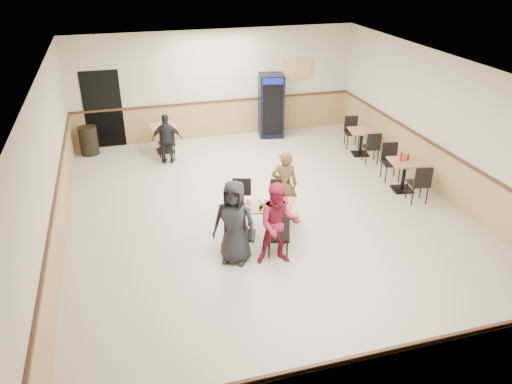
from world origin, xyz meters
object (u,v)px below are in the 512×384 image
object	(u,v)px
diner_woman_right	(279,224)
diner_man_opposite	(284,185)
lone_diner	(167,139)
side_table_near	(404,171)
diner_woman_left	(234,222)
main_table	(261,215)
pepsi_cooler	(271,106)
trash_bin	(89,141)
side_table_far	(361,138)
back_table	(164,135)

from	to	relation	value
diner_woman_right	diner_man_opposite	size ratio (longest dim) A/B	1.05
lone_diner	side_table_near	distance (m)	5.78
diner_woman_left	diner_woman_right	distance (m)	0.76
main_table	diner_man_opposite	bearing A→B (deg)	62.10
diner_woman_left	diner_woman_right	bearing A→B (deg)	10.38
pepsi_cooler	trash_bin	size ratio (longest dim) A/B	2.38
diner_woman_right	pepsi_cooler	xyz separation A→B (m)	(1.81, 6.17, 0.14)
diner_woman_right	diner_man_opposite	xyz separation A→B (m)	(0.61, 1.49, -0.03)
main_table	trash_bin	distance (m)	6.16
side_table_far	back_table	distance (m)	5.23
back_table	pepsi_cooler	xyz separation A→B (m)	(3.11, 0.39, 0.42)
diner_man_opposite	trash_bin	distance (m)	6.04
side_table_far	trash_bin	xyz separation A→B (m)	(-6.90, 2.01, -0.08)
trash_bin	diner_woman_right	bearing A→B (deg)	-62.13
diner_man_opposite	back_table	size ratio (longest dim) A/B	2.03
lone_diner	trash_bin	distance (m)	2.28
diner_woman_right	back_table	xyz separation A→B (m)	(-1.30, 5.78, -0.28)
diner_man_opposite	side_table_far	xyz separation A→B (m)	(3.04, 2.64, -0.27)
main_table	back_table	world-z (taller)	back_table
lone_diner	trash_bin	xyz separation A→B (m)	(-1.94, 1.16, -0.26)
diner_man_opposite	pepsi_cooler	world-z (taller)	pepsi_cooler
diner_man_opposite	lone_diner	bearing A→B (deg)	-45.50
trash_bin	pepsi_cooler	bearing A→B (deg)	0.49
diner_man_opposite	back_table	bearing A→B (deg)	-50.26
diner_man_opposite	lone_diner	distance (m)	3.98
diner_woman_right	side_table_far	world-z (taller)	diner_woman_right
lone_diner	pepsi_cooler	xyz separation A→B (m)	(3.11, 1.20, 0.26)
main_table	lone_diner	bearing A→B (deg)	126.04
diner_woman_left	diner_man_opposite	distance (m)	1.82
main_table	diner_woman_right	world-z (taller)	diner_woman_right
trash_bin	back_table	bearing A→B (deg)	-10.23
side_table_near	pepsi_cooler	bearing A→B (deg)	112.88
trash_bin	side_table_far	bearing A→B (deg)	-16.21
diner_woman_left	lone_diner	size ratio (longest dim) A/B	1.20
diner_woman_right	lone_diner	size ratio (longest dim) A/B	1.18
diner_woman_left	diner_woman_right	world-z (taller)	diner_woman_left
diner_woman_left	diner_man_opposite	world-z (taller)	diner_woman_left
diner_woman_right	trash_bin	size ratio (longest dim) A/B	2.01
diner_man_opposite	side_table_near	distance (m)	3.03
trash_bin	side_table_near	bearing A→B (deg)	-31.59
main_table	side_table_near	bearing A→B (deg)	35.10
diner_woman_left	trash_bin	size ratio (longest dim) A/B	2.04
lone_diner	diner_woman_right	bearing A→B (deg)	115.04
diner_man_opposite	trash_bin	size ratio (longest dim) A/B	1.92
pepsi_cooler	trash_bin	distance (m)	5.08
diner_woman_right	diner_man_opposite	world-z (taller)	diner_woman_right
diner_woman_left	trash_bin	world-z (taller)	diner_woman_left
main_table	side_table_far	xyz separation A→B (m)	(3.71, 3.26, -0.02)
back_table	diner_woman_right	bearing A→B (deg)	-77.31
diner_man_opposite	pepsi_cooler	bearing A→B (deg)	-88.66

